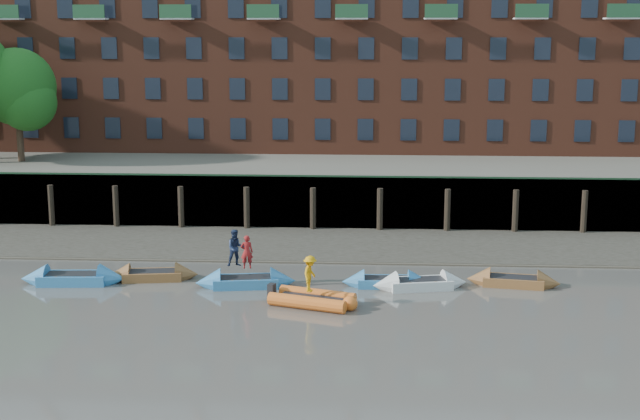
# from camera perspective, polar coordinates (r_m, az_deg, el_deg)

# --- Properties ---
(ground) EXTENTS (220.00, 220.00, 0.00)m
(ground) POSITION_cam_1_polar(r_m,az_deg,el_deg) (32.60, 0.50, -9.71)
(ground) COLOR #5A554F
(ground) RESTS_ON ground
(foreshore) EXTENTS (110.00, 8.00, 0.50)m
(foreshore) POSITION_cam_1_polar(r_m,az_deg,el_deg) (49.81, 1.56, -2.27)
(foreshore) COLOR #3D382F
(foreshore) RESTS_ON ground
(mud_band) EXTENTS (110.00, 1.60, 0.10)m
(mud_band) POSITION_cam_1_polar(r_m,az_deg,el_deg) (46.51, 1.42, -3.25)
(mud_band) COLOR #4C4336
(mud_band) RESTS_ON ground
(river_wall) EXTENTS (110.00, 1.23, 3.30)m
(river_wall) POSITION_cam_1_polar(r_m,az_deg,el_deg) (53.75, 1.72, 0.47)
(river_wall) COLOR #2D2A26
(river_wall) RESTS_ON ground
(bank_terrace) EXTENTS (110.00, 28.00, 3.20)m
(bank_terrace) POSITION_cam_1_polar(r_m,az_deg,el_deg) (67.17, 2.07, 2.66)
(bank_terrace) COLOR #5E594D
(bank_terrace) RESTS_ON ground
(apartment_terrace) EXTENTS (80.60, 15.56, 20.98)m
(apartment_terrace) POSITION_cam_1_polar(r_m,az_deg,el_deg) (67.41, 2.16, 12.26)
(apartment_terrace) COLOR brown
(apartment_terrace) RESTS_ON bank_terrace
(rowboat_1) EXTENTS (5.02, 1.79, 1.43)m
(rowboat_1) POSITION_cam_1_polar(r_m,az_deg,el_deg) (43.83, -15.51, -4.24)
(rowboat_1) COLOR teal
(rowboat_1) RESTS_ON ground
(rowboat_2) EXTENTS (4.49, 1.91, 1.26)m
(rowboat_2) POSITION_cam_1_polar(r_m,az_deg,el_deg) (43.66, -10.66, -4.12)
(rowboat_2) COLOR brown
(rowboat_2) RESTS_ON ground
(rowboat_3) EXTENTS (4.82, 2.04, 1.36)m
(rowboat_3) POSITION_cam_1_polar(r_m,az_deg,el_deg) (41.89, -4.78, -4.60)
(rowboat_3) COLOR teal
(rowboat_3) RESTS_ON ground
(rowboat_4) EXTENTS (4.18, 1.35, 1.20)m
(rowboat_4) POSITION_cam_1_polar(r_m,az_deg,el_deg) (41.94, 4.26, -4.61)
(rowboat_4) COLOR teal
(rowboat_4) RESTS_ON ground
(rowboat_5) EXTENTS (4.64, 2.19, 1.30)m
(rowboat_5) POSITION_cam_1_polar(r_m,az_deg,el_deg) (41.72, 6.42, -4.71)
(rowboat_5) COLOR silver
(rowboat_5) RESTS_ON ground
(rowboat_6) EXTENTS (4.48, 1.93, 1.26)m
(rowboat_6) POSITION_cam_1_polar(r_m,az_deg,el_deg) (42.88, 12.27, -4.47)
(rowboat_6) COLOR brown
(rowboat_6) RESTS_ON ground
(rib_tender) EXTENTS (3.95, 2.84, 0.67)m
(rib_tender) POSITION_cam_1_polar(r_m,az_deg,el_deg) (38.89, -0.28, -5.74)
(rib_tender) COLOR orange
(rib_tender) RESTS_ON ground
(person_rower_a) EXTENTS (0.62, 0.45, 1.57)m
(person_rower_a) POSITION_cam_1_polar(r_m,az_deg,el_deg) (41.44, -4.71, -2.68)
(person_rower_a) COLOR maroon
(person_rower_a) RESTS_ON rowboat_3
(person_rower_b) EXTENTS (1.02, 0.91, 1.75)m
(person_rower_b) POSITION_cam_1_polar(r_m,az_deg,el_deg) (41.85, -5.41, -2.43)
(person_rower_b) COLOR #19233F
(person_rower_b) RESTS_ON rowboat_3
(person_rib_crew) EXTENTS (0.82, 1.14, 1.59)m
(person_rib_crew) POSITION_cam_1_polar(r_m,az_deg,el_deg) (38.65, -0.64, -4.11)
(person_rib_crew) COLOR orange
(person_rib_crew) RESTS_ON rib_tender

